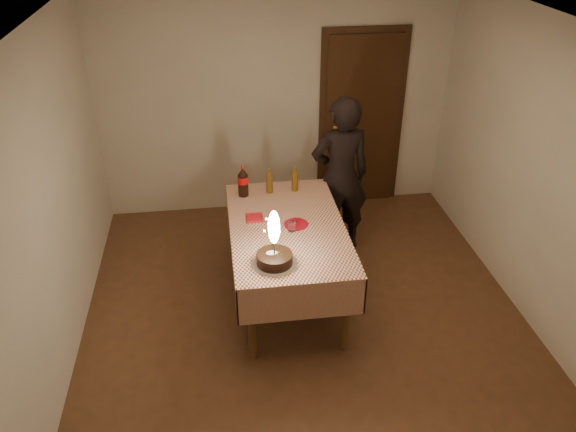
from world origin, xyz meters
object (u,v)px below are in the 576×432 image
object	(u,v)px
clear_cup	(292,226)
cola_bottle	(243,181)
dining_table	(287,236)
red_plate	(296,224)
amber_bottle_left	(270,182)
amber_bottle_right	(295,180)
red_cup	(274,222)
birthday_cake	(274,252)
photographer	(340,176)

from	to	relation	value
clear_cup	cola_bottle	bearing A→B (deg)	117.93
dining_table	red_plate	distance (m)	0.14
amber_bottle_left	amber_bottle_right	bearing A→B (deg)	2.57
red_cup	amber_bottle_right	size ratio (longest dim) A/B	0.39
birthday_cake	amber_bottle_left	world-z (taller)	birthday_cake
birthday_cake	photographer	world-z (taller)	photographer
clear_cup	red_cup	bearing A→B (deg)	149.89
birthday_cake	amber_bottle_left	size ratio (longest dim) A/B	1.91
red_plate	amber_bottle_left	world-z (taller)	amber_bottle_left
clear_cup	amber_bottle_right	bearing A→B (deg)	79.46
clear_cup	amber_bottle_left	distance (m)	0.74
clear_cup	photographer	size ratio (longest dim) A/B	0.05
birthday_cake	cola_bottle	bearing A→B (deg)	98.04
birthday_cake	amber_bottle_right	size ratio (longest dim) A/B	1.91
cola_bottle	clear_cup	bearing A→B (deg)	-62.07
cola_bottle	amber_bottle_left	world-z (taller)	cola_bottle
birthday_cake	amber_bottle_left	distance (m)	1.21
dining_table	red_cup	size ratio (longest dim) A/B	17.20
birthday_cake	amber_bottle_right	distance (m)	1.26
amber_bottle_right	cola_bottle	bearing A→B (deg)	-175.87
birthday_cake	cola_bottle	world-z (taller)	birthday_cake
cola_bottle	dining_table	bearing A→B (deg)	-60.74
amber_bottle_right	photographer	xyz separation A→B (m)	(0.50, 0.17, -0.08)
birthday_cake	clear_cup	bearing A→B (deg)	66.39
red_plate	clear_cup	size ratio (longest dim) A/B	2.44
dining_table	birthday_cake	bearing A→B (deg)	-107.78
birthday_cake	photographer	distance (m)	1.62
clear_cup	photographer	bearing A→B (deg)	55.22
red_cup	photographer	bearing A→B (deg)	46.83
red_plate	amber_bottle_right	xyz separation A→B (m)	(0.08, 0.65, 0.11)
red_plate	cola_bottle	world-z (taller)	cola_bottle
birthday_cake	red_cup	xyz separation A→B (m)	(0.06, 0.56, -0.06)
red_cup	amber_bottle_left	xyz separation A→B (m)	(0.03, 0.65, 0.07)
red_plate	red_cup	xyz separation A→B (m)	(-0.20, -0.01, 0.05)
red_cup	amber_bottle_left	world-z (taller)	amber_bottle_left
red_cup	birthday_cake	bearing A→B (deg)	-96.49
dining_table	clear_cup	bearing A→B (deg)	-72.48
red_plate	red_cup	distance (m)	0.20
dining_table	photographer	size ratio (longest dim) A/B	1.01
birthday_cake	clear_cup	distance (m)	0.52
red_cup	amber_bottle_left	distance (m)	0.65
amber_bottle_left	photographer	world-z (taller)	photographer
red_cup	amber_bottle_right	xyz separation A→B (m)	(0.28, 0.66, 0.07)
birthday_cake	red_plate	size ratio (longest dim) A/B	2.22
clear_cup	photographer	distance (m)	1.11
dining_table	amber_bottle_left	distance (m)	0.69
cola_bottle	amber_bottle_right	distance (m)	0.51
dining_table	amber_bottle_left	size ratio (longest dim) A/B	6.75
red_plate	clear_cup	bearing A→B (deg)	-120.32
red_plate	cola_bottle	distance (m)	0.76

